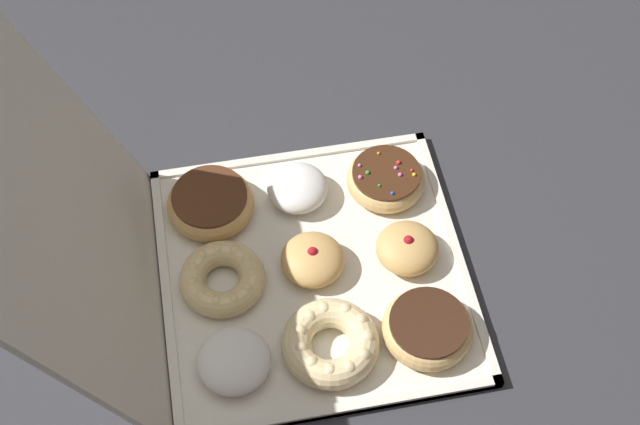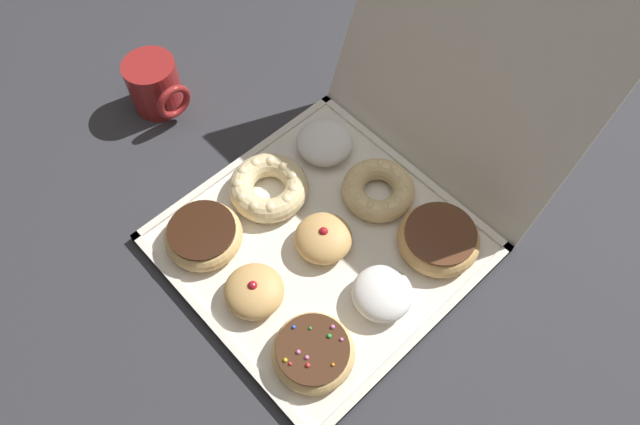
% 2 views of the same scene
% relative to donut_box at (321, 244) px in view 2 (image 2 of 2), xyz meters
% --- Properties ---
extents(ground_plane, '(3.00, 3.00, 0.00)m').
position_rel_donut_box_xyz_m(ground_plane, '(0.00, 0.00, -0.01)').
color(ground_plane, '#333338').
extents(donut_box, '(0.40, 0.40, 0.01)m').
position_rel_donut_box_xyz_m(donut_box, '(0.00, 0.00, 0.00)').
color(donut_box, silver).
rests_on(donut_box, ground).
extents(box_lid_open, '(0.40, 0.13, 0.37)m').
position_rel_donut_box_xyz_m(box_lid_open, '(0.00, 0.27, 0.18)').
color(box_lid_open, silver).
rests_on(box_lid_open, ground).
extents(chocolate_frosted_donut_0, '(0.11, 0.11, 0.04)m').
position_rel_donut_box_xyz_m(chocolate_frosted_donut_0, '(-0.12, -0.12, 0.02)').
color(chocolate_frosted_donut_0, '#E5B770').
rests_on(chocolate_frosted_donut_0, donut_box).
extents(jelly_filled_donut_1, '(0.08, 0.08, 0.05)m').
position_rel_donut_box_xyz_m(jelly_filled_donut_1, '(0.00, -0.13, 0.03)').
color(jelly_filled_donut_1, tan).
rests_on(jelly_filled_donut_1, donut_box).
extents(sprinkle_donut_2, '(0.11, 0.11, 0.04)m').
position_rel_donut_box_xyz_m(sprinkle_donut_2, '(0.12, -0.12, 0.02)').
color(sprinkle_donut_2, '#E5B770').
rests_on(sprinkle_donut_2, donut_box).
extents(cruller_donut_3, '(0.12, 0.12, 0.04)m').
position_rel_donut_box_xyz_m(cruller_donut_3, '(-0.12, -0.00, 0.03)').
color(cruller_donut_3, beige).
rests_on(cruller_donut_3, donut_box).
extents(jelly_filled_donut_4, '(0.08, 0.08, 0.05)m').
position_rel_donut_box_xyz_m(jelly_filled_donut_4, '(0.01, -0.00, 0.03)').
color(jelly_filled_donut_4, tan).
rests_on(jelly_filled_donut_4, donut_box).
extents(powdered_filled_donut_5, '(0.08, 0.08, 0.04)m').
position_rel_donut_box_xyz_m(powdered_filled_donut_5, '(0.12, 0.00, 0.03)').
color(powdered_filled_donut_5, white).
rests_on(powdered_filled_donut_5, donut_box).
extents(powdered_filled_donut_6, '(0.09, 0.09, 0.04)m').
position_rel_donut_box_xyz_m(powdered_filled_donut_6, '(-0.12, 0.12, 0.03)').
color(powdered_filled_donut_6, white).
rests_on(powdered_filled_donut_6, donut_box).
extents(cruller_donut_7, '(0.11, 0.11, 0.04)m').
position_rel_donut_box_xyz_m(cruller_donut_7, '(-0.00, 0.12, 0.02)').
color(cruller_donut_7, '#EACC8C').
rests_on(cruller_donut_7, donut_box).
extents(chocolate_frosted_donut_8, '(0.12, 0.12, 0.04)m').
position_rel_donut_box_xyz_m(chocolate_frosted_donut_8, '(0.12, 0.12, 0.03)').
color(chocolate_frosted_donut_8, tan).
rests_on(chocolate_frosted_donut_8, donut_box).
extents(coffee_mug, '(0.11, 0.09, 0.09)m').
position_rel_donut_box_xyz_m(coffee_mug, '(-0.39, -0.01, 0.04)').
color(coffee_mug, maroon).
rests_on(coffee_mug, ground).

